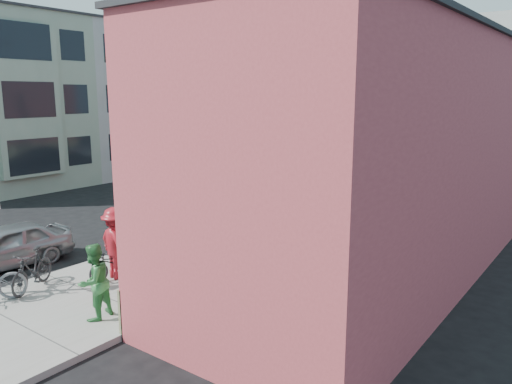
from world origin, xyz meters
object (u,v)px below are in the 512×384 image
Objects in this scene: parking_meter_far at (299,181)px; car_3 at (321,170)px; cyclist at (116,243)px; patio_chair_a at (165,282)px; bus at (363,139)px; car_1 at (174,210)px; car_2 at (260,187)px; car_0 at (4,246)px; patron_green at (94,282)px; car_4 at (367,161)px; parking_meter_near at (178,212)px; tree_bare at (274,151)px; tree_leafy_far at (429,87)px; utility_pole_near at (265,83)px; patio_chair_b at (195,274)px; patron_grey at (159,253)px; parked_bike_a at (32,270)px; tree_leafy_mid at (384,67)px.

car_3 is at bearing 107.39° from parking_meter_far.
cyclist reaches higher than parking_meter_far.
patio_chair_a is 31.75m from bus.
car_2 reaches higher than car_1.
parking_meter_far reaches higher than car_0.
car_4 is (-4.64, 24.27, -0.34)m from patron_green.
parking_meter_near is at bearing -78.81° from car_3.
parking_meter_far is at bearing 100.73° from tree_bare.
car_1 is 5.60m from car_2.
patron_green is at bearing -84.94° from tree_leafy_far.
parking_meter_far is 0.12× the size of utility_pole_near.
patio_chair_b is 0.22× the size of car_1.
car_2 reaches higher than car_0.
patron_grey is 6.66m from car_1.
car_0 is at bearing -87.37° from car_3.
cyclist is (1.55, -3.84, 0.13)m from parking_meter_near.
parking_meter_near is 5.43m from car_0.
cyclist reaches higher than parked_bike_a.
car_0 is 11.80m from car_2.
car_4 is (-2.00, 13.63, -2.04)m from tree_bare.
car_3 reaches higher than parking_meter_far.
tree_bare is at bearing 79.12° from car_0.
patio_chair_a is at bearing -68.39° from car_3.
parked_bike_a is (-0.04, -10.57, -2.03)m from tree_bare.
utility_pole_near is 2.53× the size of car_1.
tree_leafy_far is 1.26× the size of car_3.
patio_chair_b is at bearing -66.87° from car_3.
car_2 is 0.49× the size of bus.
car_2 reaches higher than car_4.
tree_leafy_far reaches higher than patron_grey.
patio_chair_a is at bearing -77.08° from car_4.
tree_bare reaches higher than car_3.
tree_bare is 5.77× the size of patio_chair_a.
parking_meter_near is 0.33× the size of car_0.
patron_grey is (3.07, -3.71, 0.13)m from parking_meter_near.
patron_grey reaches higher than car_4.
tree_bare is at bearing -90.00° from tree_leafy_mid.
utility_pole_near is 5.32m from car_2.
parking_meter_far is at bearing 90.00° from parking_meter_near.
bus is at bearing -66.30° from cyclist.
parking_meter_far is 13.04m from car_0.
car_2 is (0.00, 5.60, 0.03)m from car_1.
parking_meter_far is 10.83m from car_4.
patio_chair_b is 4.08m from parked_bike_a.
patron_grey reaches higher than car_2.
cyclist is (-2.07, 0.22, 0.52)m from patio_chair_a.
patio_chair_b is 0.46× the size of cyclist.
parked_bike_a is (-2.56, -1.91, -0.44)m from patron_grey.
car_1 is (-5.08, 5.23, 0.06)m from patio_chair_a.
parking_meter_far is 13.49m from parked_bike_a.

